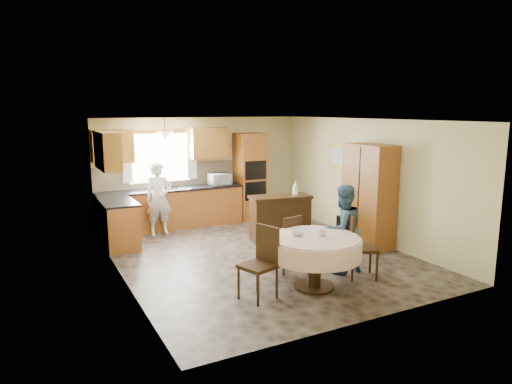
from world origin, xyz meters
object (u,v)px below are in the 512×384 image
Objects in this scene: sideboard at (280,220)px; person_sink at (159,199)px; chair_left at (262,259)px; chair_back at (288,241)px; oven_tower at (250,176)px; chair_right at (357,243)px; person_dining at (342,229)px; cupboard at (369,196)px; dining_table at (315,248)px.

person_sink is at bearing 150.33° from sideboard.
chair_left is 1.09× the size of chair_back.
oven_tower reaches higher than chair_right.
person_dining is (-0.03, -2.08, 0.30)m from sideboard.
person_dining reaches higher than chair_back.
oven_tower reaches higher than person_sink.
person_dining is at bearing -94.87° from oven_tower.
sideboard is at bearing -35.82° from person_sink.
chair_left is (-3.07, -1.28, -0.43)m from cupboard.
cupboard is at bearing -147.91° from person_dining.
dining_table is at bearing 20.21° from person_dining.
dining_table is 0.95× the size of person_dining.
cupboard is at bearing -35.59° from person_sink.
sideboard is 0.84× the size of person_dining.
cupboard is at bearing -178.34° from chair_back.
chair_left is (-1.68, -2.36, 0.13)m from sideboard.
chair_left is at bearing 27.04° from chair_back.
chair_back is (-0.81, -1.63, 0.09)m from sideboard.
oven_tower is at bearing -98.13° from person_dining.
oven_tower is 1.35× the size of person_sink.
chair_left is 1.14m from chair_back.
chair_back is at bearing 75.05° from chair_right.
chair_back is 0.61× the size of person_sink.
oven_tower is 1.05× the size of cupboard.
cupboard is at bearing 31.43° from dining_table.
oven_tower reaches higher than chair_left.
cupboard is 1.93× the size of chair_right.
person_dining is (1.65, 0.28, 0.16)m from chair_left.
chair_right reaches higher than dining_table.
person_dining is at bearing 39.68° from chair_right.
dining_table is 1.47× the size of chair_back.
person_dining is at bearing 81.09° from chair_left.
chair_left reaches higher than chair_back.
cupboard is 1.29× the size of person_sink.
chair_back is 0.92× the size of chair_right.
sideboard is 2.90m from chair_left.
person_sink is 4.24m from person_dining.
dining_table is at bearing 76.90° from chair_back.
dining_table is at bearing 67.30° from chair_left.
chair_back is 1.13m from chair_right.
person_dining is (-0.07, 0.29, 0.16)m from chair_right.
chair_left is 4.02m from person_sink.
cupboard is (1.07, -3.10, -0.05)m from oven_tower.
cupboard is (1.39, -1.07, 0.56)m from sideboard.
person_sink reaches higher than person_dining.
chair_back is at bearing 111.25° from chair_left.
cupboard is 2.62m from dining_table.
sideboard is at bearing -98.97° from oven_tower.
chair_back is at bearing 89.52° from dining_table.
cupboard is 4.40m from person_sink.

